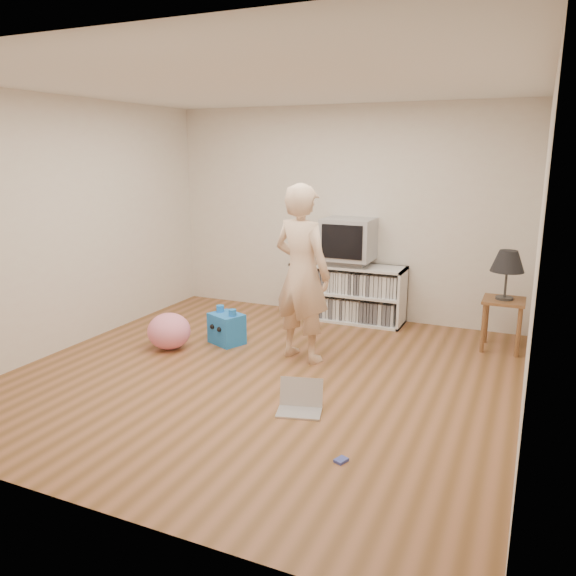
% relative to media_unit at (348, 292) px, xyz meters
% --- Properties ---
extents(ground, '(4.50, 4.50, 0.00)m').
position_rel_media_unit_xyz_m(ground, '(-0.16, -2.04, -0.35)').
color(ground, brown).
rests_on(ground, ground).
extents(walls, '(4.52, 4.52, 2.60)m').
position_rel_media_unit_xyz_m(walls, '(-0.16, -2.04, 0.95)').
color(walls, silver).
rests_on(walls, ground).
extents(ceiling, '(4.50, 4.50, 0.01)m').
position_rel_media_unit_xyz_m(ceiling, '(-0.16, -2.04, 2.25)').
color(ceiling, white).
rests_on(ceiling, walls).
extents(media_unit, '(1.40, 0.45, 0.70)m').
position_rel_media_unit_xyz_m(media_unit, '(0.00, 0.00, 0.00)').
color(media_unit, white).
rests_on(media_unit, ground).
extents(dvd_deck, '(0.45, 0.35, 0.07)m').
position_rel_media_unit_xyz_m(dvd_deck, '(0.00, -0.02, 0.39)').
color(dvd_deck, gray).
rests_on(dvd_deck, media_unit).
extents(crt_tv, '(0.60, 0.53, 0.50)m').
position_rel_media_unit_xyz_m(crt_tv, '(-0.00, -0.02, 0.67)').
color(crt_tv, '#A2A2A7').
rests_on(crt_tv, dvd_deck).
extents(side_table, '(0.42, 0.42, 0.55)m').
position_rel_media_unit_xyz_m(side_table, '(1.83, -0.39, 0.07)').
color(side_table, brown).
rests_on(side_table, ground).
extents(table_lamp, '(0.34, 0.34, 0.52)m').
position_rel_media_unit_xyz_m(table_lamp, '(1.83, -0.39, 0.59)').
color(table_lamp, '#333333').
rests_on(table_lamp, side_table).
extents(person, '(0.73, 0.58, 1.76)m').
position_rel_media_unit_xyz_m(person, '(0.00, -1.49, 0.53)').
color(person, beige).
rests_on(person, ground).
extents(laptop, '(0.41, 0.36, 0.24)m').
position_rel_media_unit_xyz_m(laptop, '(0.45, -2.58, -0.28)').
color(laptop, silver).
rests_on(laptop, ground).
extents(playing_cards, '(0.09, 0.11, 0.02)m').
position_rel_media_unit_xyz_m(playing_cards, '(1.00, -3.19, -0.34)').
color(playing_cards, '#414EAE').
rests_on(playing_cards, ground).
extents(plush_blue, '(0.43, 0.39, 0.41)m').
position_rel_media_unit_xyz_m(plush_blue, '(-0.92, -1.39, -0.18)').
color(plush_blue, blue).
rests_on(plush_blue, ground).
extents(plush_pink, '(0.58, 0.58, 0.39)m').
position_rel_media_unit_xyz_m(plush_pink, '(-1.40, -1.79, -0.16)').
color(plush_pink, pink).
rests_on(plush_pink, ground).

